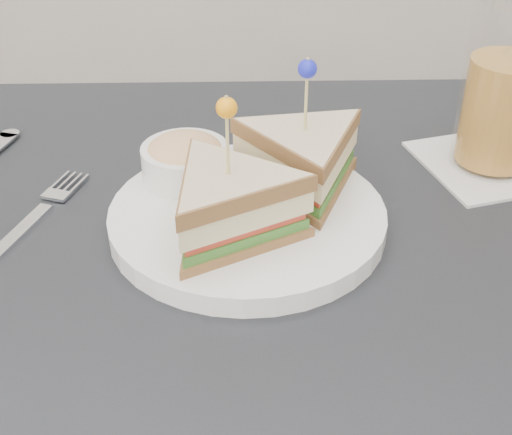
# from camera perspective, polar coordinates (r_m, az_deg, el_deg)

# --- Properties ---
(table) EXTENTS (0.80, 0.80, 0.75)m
(table) POSITION_cam_1_polar(r_m,az_deg,el_deg) (0.63, -0.90, -10.08)
(table) COLOR black
(table) RESTS_ON ground
(plate_meal) EXTENTS (0.28, 0.26, 0.14)m
(plate_meal) POSITION_cam_1_polar(r_m,az_deg,el_deg) (0.62, -0.11, 2.45)
(plate_meal) COLOR white
(plate_meal) RESTS_ON table
(cutlery_fork) EXTENTS (0.07, 0.17, 0.00)m
(cutlery_fork) POSITION_cam_1_polar(r_m,az_deg,el_deg) (0.68, -17.15, 0.21)
(cutlery_fork) COLOR white
(cutlery_fork) RESTS_ON table
(drink_set) EXTENTS (0.16, 0.16, 0.17)m
(drink_set) POSITION_cam_1_polar(r_m,az_deg,el_deg) (0.74, 19.23, 9.11)
(drink_set) COLOR silver
(drink_set) RESTS_ON table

